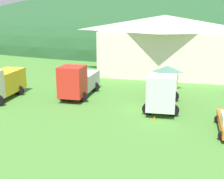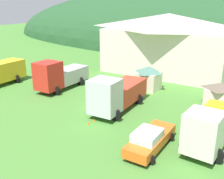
{
  "view_description": "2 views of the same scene",
  "coord_description": "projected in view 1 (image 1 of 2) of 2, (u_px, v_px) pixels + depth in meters",
  "views": [
    {
      "loc": [
        4.42,
        -27.94,
        9.25
      ],
      "look_at": [
        -3.09,
        -0.43,
        1.89
      ],
      "focal_mm": 49.09,
      "sensor_mm": 36.0,
      "label": 1
    },
    {
      "loc": [
        14.45,
        -19.45,
        10.12
      ],
      "look_at": [
        1.13,
        0.74,
        2.1
      ],
      "focal_mm": 42.1,
      "sensor_mm": 36.0,
      "label": 2
    }
  ],
  "objects": [
    {
      "name": "ground_plane",
      "position": [
        144.0,
        109.0,
        29.54
      ],
      "size": [
        200.0,
        200.0,
        0.0
      ],
      "primitive_type": "plane",
      "color": "#477F33"
    },
    {
      "name": "forested_hill_backdrop",
      "position": [
        178.0,
        47.0,
        81.05
      ],
      "size": [
        141.17,
        60.0,
        30.4
      ],
      "primitive_type": "ellipsoid",
      "color": "#234C28",
      "rests_on": "ground"
    },
    {
      "name": "depot_building",
      "position": [
        164.0,
        45.0,
        44.46
      ],
      "size": [
        19.14,
        9.91,
        8.68
      ],
      "color": "silver",
      "rests_on": "ground"
    },
    {
      "name": "play_shed_cream",
      "position": [
        167.0,
        77.0,
        36.72
      ],
      "size": [
        2.69,
        2.74,
        2.9
      ],
      "color": "beige",
      "rests_on": "ground"
    },
    {
      "name": "crane_truck_red",
      "position": [
        78.0,
        81.0,
        33.43
      ],
      "size": [
        3.38,
        7.5,
        3.73
      ],
      "rotation": [
        0.0,
        0.0,
        -1.54
      ],
      "color": "red",
      "rests_on": "ground"
    },
    {
      "name": "tow_truck_silver",
      "position": [
        162.0,
        91.0,
        29.48
      ],
      "size": [
        3.62,
        8.0,
        3.69
      ],
      "rotation": [
        0.0,
        0.0,
        -1.51
      ],
      "color": "silver",
      "rests_on": "ground"
    },
    {
      "name": "traffic_cone_near_pickup",
      "position": [
        153.0,
        122.0,
        26.17
      ],
      "size": [
        0.36,
        0.36,
        0.63
      ],
      "primitive_type": "cone",
      "color": "orange",
      "rests_on": "ground"
    },
    {
      "name": "traffic_cone_mid_row",
      "position": [
        154.0,
        119.0,
        26.87
      ],
      "size": [
        0.36,
        0.36,
        0.62
      ],
      "primitive_type": "cone",
      "color": "orange",
      "rests_on": "ground"
    }
  ]
}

